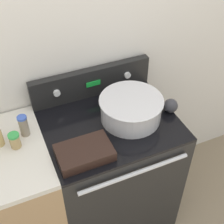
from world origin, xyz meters
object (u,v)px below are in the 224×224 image
Objects in this scene: casserole_dish at (84,152)px; mixing_bowl at (131,108)px; ladle at (169,105)px; spice_jar_green_cap at (15,140)px; spice_jar_blue_cap at (24,126)px.

mixing_bowl is at bearing 26.25° from casserole_dish.
mixing_bowl is at bearing 173.48° from ladle.
spice_jar_green_cap is at bearing 176.35° from ladle.
spice_jar_blue_cap is (-0.59, 0.10, -0.00)m from mixing_bowl.
mixing_bowl is 1.10× the size of ladle.
mixing_bowl reaches higher than spice_jar_green_cap.
mixing_bowl is 0.38m from casserole_dish.
casserole_dish is at bearing -32.85° from spice_jar_green_cap.
spice_jar_blue_cap reaches higher than spice_jar_green_cap.
spice_jar_green_cap is at bearing 177.42° from mixing_bowl.
spice_jar_blue_cap is at bearing 170.48° from mixing_bowl.
mixing_bowl reaches higher than ladle.
spice_jar_green_cap reaches higher than ladle.
ladle is at bearing 13.60° from casserole_dish.
ladle reaches higher than casserole_dish.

